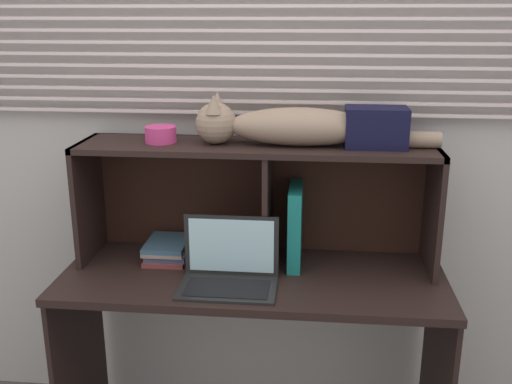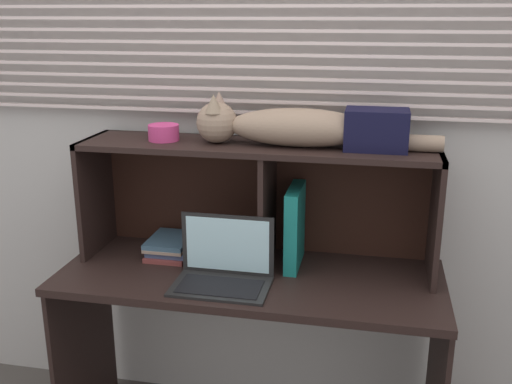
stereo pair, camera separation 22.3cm
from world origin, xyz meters
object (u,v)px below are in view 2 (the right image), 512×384
Objects in this scene: laptop at (223,269)px; cat at (285,126)px; storage_box at (376,130)px; binder_upright at (295,227)px; small_basket at (164,133)px; book_stack at (171,246)px.

cat is at bearing 49.74° from laptop.
binder_upright is at bearing 180.00° from storage_box.
storage_box reaches higher than laptop.
small_basket reaches higher than laptop.
binder_upright is at bearing 43.72° from laptop.
cat reaches higher than small_basket.
laptop is at bearing -130.26° from cat.
laptop is 0.35m from book_stack.
cat is 2.58× the size of laptop.
cat reaches higher than storage_box.
cat is at bearing 180.00° from storage_box.
storage_box is at bearing 0.00° from small_basket.
small_basket reaches higher than book_stack.
binder_upright is at bearing 0.00° from cat.
book_stack is at bearing -1.13° from small_basket.
storage_box is at bearing 0.00° from cat.
book_stack is (-0.50, -0.00, -0.12)m from binder_upright.
laptop is 1.56× the size of storage_box.
laptop is at bearing -136.28° from binder_upright.
cat is 0.47m from small_basket.
binder_upright is (0.04, 0.00, -0.39)m from cat.
laptop is 2.95× the size of small_basket.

